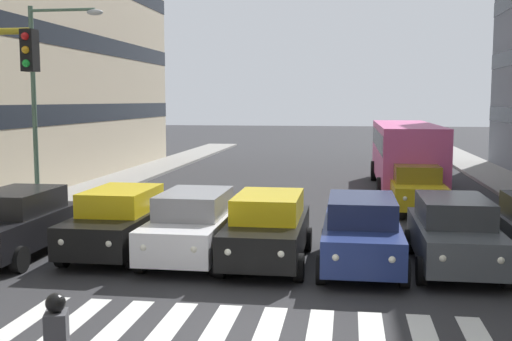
# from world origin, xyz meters

# --- Properties ---
(ground_plane) EXTENTS (180.00, 180.00, 0.00)m
(ground_plane) POSITION_xyz_m (0.00, 0.00, 0.00)
(ground_plane) COLOR #2D2D30
(crosswalk_markings) EXTENTS (8.55, 2.80, 0.01)m
(crosswalk_markings) POSITION_xyz_m (-0.00, 0.00, 0.00)
(crosswalk_markings) COLOR silver
(crosswalk_markings) RESTS_ON ground_plane
(car_1) EXTENTS (2.02, 4.44, 1.72)m
(car_1) POSITION_xyz_m (-4.34, -4.88, 0.89)
(car_1) COLOR #474C51
(car_1) RESTS_ON ground_plane
(car_2) EXTENTS (2.02, 4.44, 1.72)m
(car_2) POSITION_xyz_m (-2.14, -4.63, 0.89)
(car_2) COLOR navy
(car_2) RESTS_ON ground_plane
(car_3) EXTENTS (2.02, 4.44, 1.72)m
(car_3) POSITION_xyz_m (0.16, -4.76, 0.89)
(car_3) COLOR black
(car_3) RESTS_ON ground_plane
(car_4) EXTENTS (2.02, 4.44, 1.72)m
(car_4) POSITION_xyz_m (2.09, -4.89, 0.89)
(car_4) COLOR silver
(car_4) RESTS_ON ground_plane
(car_5) EXTENTS (2.02, 4.44, 1.72)m
(car_5) POSITION_xyz_m (4.15, -5.13, 0.89)
(car_5) COLOR black
(car_5) RESTS_ON ground_plane
(car_6) EXTENTS (2.02, 4.44, 1.72)m
(car_6) POSITION_xyz_m (6.73, -4.50, 0.89)
(car_6) COLOR black
(car_6) RESTS_ON ground_plane
(car_row2_0) EXTENTS (2.02, 4.44, 1.72)m
(car_row2_0) POSITION_xyz_m (-4.26, -12.89, 0.89)
(car_row2_0) COLOR gold
(car_row2_0) RESTS_ON ground_plane
(bus_behind_traffic) EXTENTS (2.78, 10.50, 3.00)m
(bus_behind_traffic) POSITION_xyz_m (-4.34, -18.41, 1.86)
(bus_behind_traffic) COLOR #DB5193
(bus_behind_traffic) RESTS_ON ground_plane
(street_lamp_right) EXTENTS (2.61, 0.28, 7.02)m
(street_lamp_right) POSITION_xyz_m (8.35, -9.51, 4.42)
(street_lamp_right) COLOR #4C6B56
(street_lamp_right) RESTS_ON sidewalk_right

